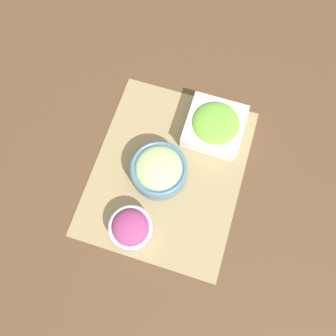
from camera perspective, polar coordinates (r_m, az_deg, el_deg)
ground_plane at (r=1.02m, az=-0.00°, el=-0.59°), size 3.00×3.00×0.00m
placemat at (r=1.02m, az=-0.00°, el=-0.56°), size 0.56×0.45×0.00m
cucumber_bowl at (r=0.97m, az=-1.62°, el=-0.28°), size 0.17×0.17×0.08m
onion_bowl at (r=0.95m, az=-6.53°, el=-10.23°), size 0.12×0.12×0.07m
lettuce_bowl at (r=1.04m, az=8.15°, el=7.35°), size 0.18×0.18×0.08m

